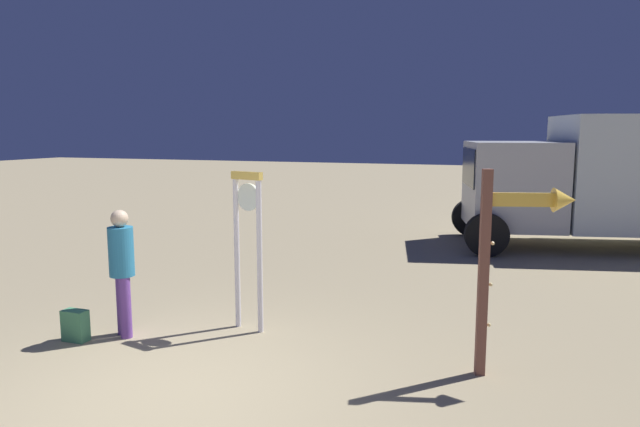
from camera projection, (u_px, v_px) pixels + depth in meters
ground_plane at (171, 396)px, 5.63m from camera, size 80.00×80.00×0.00m
standing_clock at (248, 235)px, 7.36m from camera, size 0.47×0.19×2.07m
arrow_sign at (515, 240)px, 5.91m from camera, size 0.95×0.41×2.20m
person_near_clock at (122, 266)px, 7.16m from camera, size 0.31×0.31×1.62m
backpack at (76, 326)px, 7.09m from camera, size 0.31×0.21×0.39m
box_truck_near at (640, 177)px, 12.48m from camera, size 7.49×4.05×2.92m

